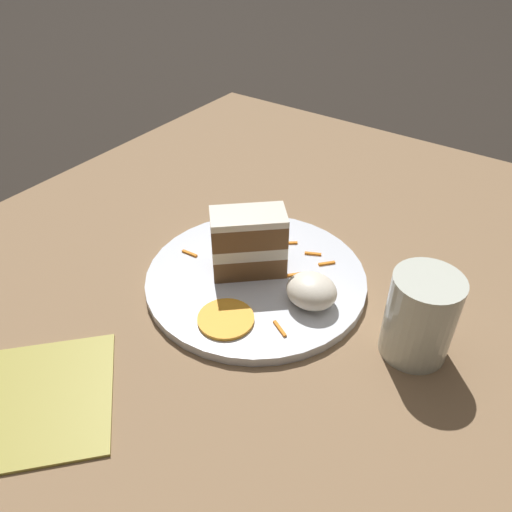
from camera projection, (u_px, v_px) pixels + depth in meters
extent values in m
plane|color=black|center=(241.00, 289.00, 0.71)|extent=(6.00, 6.00, 0.00)
cube|color=#846647|center=(241.00, 284.00, 0.70)|extent=(0.92, 1.17, 0.02)
cylinder|color=silver|center=(256.00, 278.00, 0.69)|extent=(0.30, 0.30, 0.01)
cube|color=brown|center=(249.00, 260.00, 0.68)|extent=(0.11, 0.10, 0.03)
cube|color=silver|center=(249.00, 245.00, 0.67)|extent=(0.11, 0.10, 0.02)
cube|color=brown|center=(248.00, 230.00, 0.65)|extent=(0.11, 0.10, 0.03)
cube|color=silver|center=(248.00, 217.00, 0.64)|extent=(0.11, 0.10, 0.01)
ellipsoid|color=silver|center=(313.00, 289.00, 0.63)|extent=(0.07, 0.06, 0.04)
cylinder|color=orange|center=(226.00, 319.00, 0.61)|extent=(0.07, 0.07, 0.00)
cube|color=orange|center=(280.00, 329.00, 0.60)|extent=(0.03, 0.02, 0.00)
cube|color=orange|center=(294.00, 275.00, 0.68)|extent=(0.02, 0.02, 0.00)
cube|color=orange|center=(271.00, 226.00, 0.77)|extent=(0.02, 0.01, 0.00)
cube|color=orange|center=(289.00, 243.00, 0.74)|extent=(0.02, 0.02, 0.00)
cube|color=orange|center=(190.00, 253.00, 0.72)|extent=(0.03, 0.01, 0.00)
cube|color=orange|center=(327.00, 263.00, 0.70)|extent=(0.02, 0.02, 0.00)
cube|color=orange|center=(313.00, 254.00, 0.72)|extent=(0.02, 0.01, 0.00)
cylinder|color=beige|center=(420.00, 316.00, 0.56)|extent=(0.08, 0.08, 0.11)
cylinder|color=silver|center=(414.00, 338.00, 0.58)|extent=(0.07, 0.07, 0.04)
cube|color=#9E933D|center=(7.00, 405.00, 0.53)|extent=(0.27, 0.27, 0.00)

